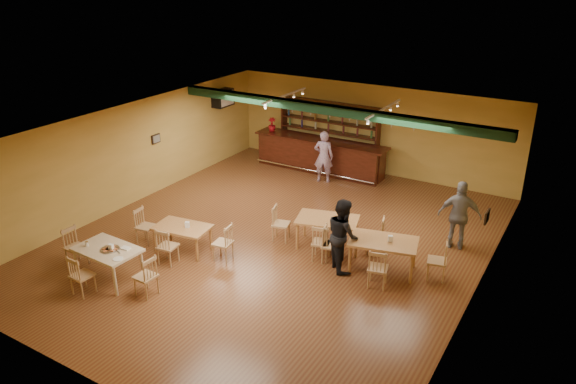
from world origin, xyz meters
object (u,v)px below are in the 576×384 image
Objects in this scene: dining_table_b at (327,232)px; patron_bar at (324,157)px; bar_counter at (320,155)px; dining_table_c at (183,239)px; dining_table_d at (382,255)px; near_table at (109,264)px; patron_right_a at (343,235)px.

dining_table_b is 4.47m from patron_bar.
patron_bar is at bearing -55.52° from bar_counter.
dining_table_b reaches higher than dining_table_c.
dining_table_c is (-0.25, -6.80, -0.23)m from bar_counter.
bar_counter reaches higher than dining_table_d.
bar_counter is at bearing -72.81° from patron_bar.
dining_table_d reaches higher than dining_table_c.
near_table is at bearing 62.69° from patron_bar.
near_table is (-0.82, -8.66, -0.18)m from bar_counter.
bar_counter is 3.08× the size of dining_table_d.
bar_counter reaches higher than dining_table_b.
dining_table_d is (4.35, -5.13, -0.18)m from bar_counter.
dining_table_d is at bearing -109.73° from patron_right_a.
dining_table_c is 0.77× the size of patron_right_a.
patron_right_a is at bearing -168.33° from dining_table_d.
patron_right_a is (0.80, -0.80, 0.50)m from dining_table_b.
dining_table_d is (4.60, 1.67, 0.05)m from dining_table_c.
bar_counter is 3.29× the size of near_table.
dining_table_b is 1.70m from dining_table_d.
patron_right_a reaches higher than near_table.
patron_bar is at bearing 118.03° from dining_table_d.
patron_right_a reaches higher than dining_table_c.
near_table is at bearing -158.96° from dining_table_d.
patron_bar reaches higher than near_table.
patron_right_a is (3.50, -5.52, 0.31)m from bar_counter.
patron_bar is (-2.13, 3.90, 0.48)m from dining_table_b.
patron_right_a is (-0.85, -0.40, 0.49)m from dining_table_d.
patron_bar reaches higher than dining_table_d.
dining_table_b is at bearing 50.65° from near_table.
patron_right_a reaches higher than patron_bar.
patron_bar reaches higher than dining_table_b.
bar_counter is 2.78× the size of patron_bar.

